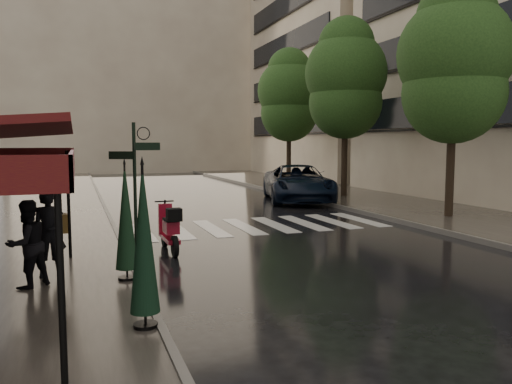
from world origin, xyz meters
TOP-DOWN VIEW (x-y plane):
  - ground at (0.00, 0.00)m, footprint 120.00×120.00m
  - sidewalk_near at (-4.50, 12.00)m, footprint 6.00×60.00m
  - sidewalk_far at (10.25, 12.00)m, footprint 5.50×60.00m
  - curb_near at (-1.45, 12.00)m, footprint 0.12×60.00m
  - curb_far at (7.45, 12.00)m, footprint 0.12×60.00m
  - crosswalk at (2.98, 6.00)m, footprint 7.85×3.20m
  - signpost at (-1.19, 3.00)m, footprint 1.17×0.29m
  - haussmann_far at (16.50, 26.00)m, footprint 8.00×16.00m
  - backdrop_building at (3.00, 38.00)m, footprint 22.00×6.00m
  - tree_near at (9.60, 5.00)m, footprint 3.80×3.80m
  - tree_mid at (9.50, 12.00)m, footprint 3.80×3.80m
  - tree_far at (9.70, 19.00)m, footprint 3.80×3.80m
  - pedestrian_with_umbrella at (-2.98, 1.20)m, footprint 1.07×1.09m
  - pedestrian_terrace at (-3.32, 0.56)m, footprint 0.95×0.92m
  - scooter at (-0.39, 3.10)m, footprint 0.48×1.80m
  - parked_car at (7.00, 11.79)m, footprint 4.21×6.41m
  - parasol_front at (-1.65, -2.05)m, footprint 0.41×0.41m
  - parasol_back at (-1.65, 0.50)m, footprint 0.41×0.41m

SIDE VIEW (x-z plane):
  - ground at x=0.00m, z-range 0.00..0.00m
  - crosswalk at x=2.98m, z-range 0.00..0.01m
  - sidewalk_near at x=-4.50m, z-range 0.00..0.12m
  - sidewalk_far at x=10.25m, z-range 0.00..0.12m
  - curb_near at x=-1.45m, z-range -0.01..0.15m
  - curb_far at x=7.45m, z-range -0.01..0.15m
  - scooter at x=-0.39m, z-range -0.04..1.14m
  - parked_car at x=7.00m, z-range 0.00..1.64m
  - pedestrian_terrace at x=-3.32m, z-range 0.12..1.65m
  - parasol_back at x=-1.65m, z-range 0.20..2.38m
  - parasol_front at x=-1.65m, z-range 0.21..2.48m
  - pedestrian_with_umbrella at x=-2.98m, z-range 0.52..2.98m
  - signpost at x=-1.19m, z-range 0.28..3.38m
  - tree_near at x=9.60m, z-range 1.33..9.31m
  - tree_far at x=9.70m, z-range 1.37..9.54m
  - tree_mid at x=9.50m, z-range 1.42..9.76m
  - haussmann_far at x=16.50m, z-range 0.00..18.50m
  - backdrop_building at x=3.00m, z-range 0.00..20.00m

